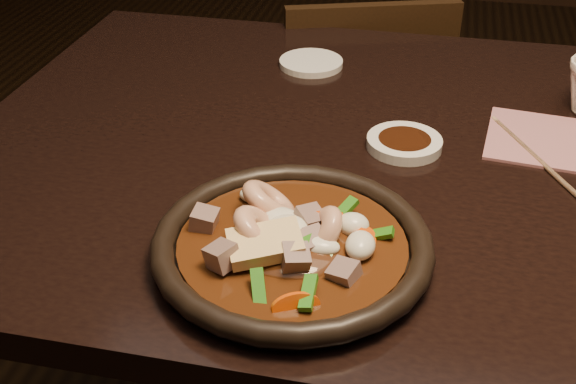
# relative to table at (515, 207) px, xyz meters

# --- Properties ---
(table) EXTENTS (1.60, 0.90, 0.75)m
(table) POSITION_rel_table_xyz_m (0.00, 0.00, 0.00)
(table) COLOR black
(table) RESTS_ON floor
(chair) EXTENTS (0.47, 0.47, 0.79)m
(chair) POSITION_rel_table_xyz_m (-0.30, 0.59, -0.24)
(chair) COLOR black
(chair) RESTS_ON floor
(plate) EXTENTS (0.31, 0.31, 0.03)m
(plate) POSITION_rel_table_xyz_m (-0.27, -0.27, 0.09)
(plate) COLOR black
(plate) RESTS_ON table
(stirfry) EXTENTS (0.23, 0.22, 0.07)m
(stirfry) POSITION_rel_table_xyz_m (-0.27, -0.27, 0.10)
(stirfry) COLOR #391B0A
(stirfry) RESTS_ON plate
(soy_dish) EXTENTS (0.11, 0.11, 0.01)m
(soy_dish) POSITION_rel_table_xyz_m (-0.17, 0.00, 0.08)
(soy_dish) COLOR silver
(soy_dish) RESTS_ON table
(saucer_left) EXTENTS (0.11, 0.11, 0.01)m
(saucer_left) POSITION_rel_table_xyz_m (-0.35, 0.26, 0.08)
(saucer_left) COLOR silver
(saucer_left) RESTS_ON table
(chopsticks) EXTENTS (0.12, 0.22, 0.01)m
(chopsticks) POSITION_rel_table_xyz_m (0.01, 0.01, 0.08)
(chopsticks) COLOR tan
(chopsticks) RESTS_ON table
(napkin) EXTENTS (0.18, 0.18, 0.00)m
(napkin) POSITION_rel_table_xyz_m (0.03, 0.06, 0.08)
(napkin) COLOR #A4656B
(napkin) RESTS_ON table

